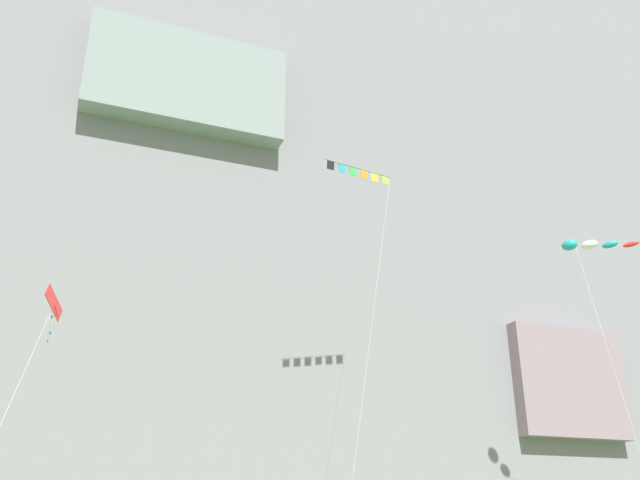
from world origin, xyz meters
TOP-DOWN VIEW (x-y plane):
  - cliff_face at (0.01, 59.74)m, footprint 180.00×31.20m
  - kite_diamond_mid_right at (-6.18, 31.13)m, footprint 2.52×6.23m
  - kite_banner_low_left at (9.02, 36.12)m, footprint 4.44×1.64m
  - kite_windsock_far_right at (22.69, 33.52)m, footprint 4.44×5.86m

SIDE VIEW (x-z plane):
  - kite_diamond_mid_right at x=-6.18m, z-range 4.50..16.08m
  - kite_windsock_far_right at x=22.69m, z-range 8.85..27.71m
  - kite_banner_low_left at x=9.02m, z-range 9.73..31.82m
  - cliff_face at x=0.01m, z-range -0.02..80.34m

